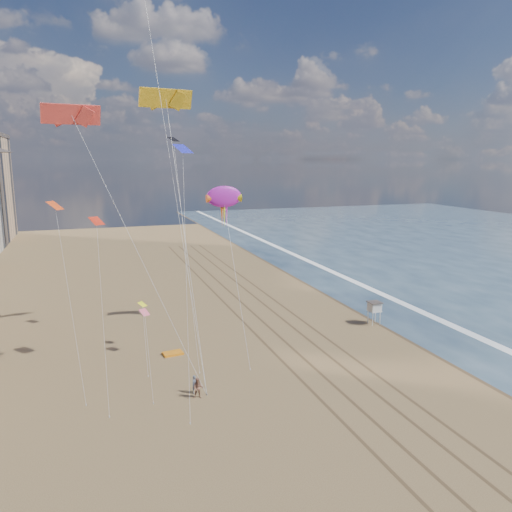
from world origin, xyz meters
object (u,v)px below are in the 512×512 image
Objects in this scene: lifeguard_stand at (374,307)px; kite_flyer_b at (198,388)px; grounded_kite at (173,353)px; kite_flyer_a at (195,384)px; show_kite at (224,197)px.

lifeguard_stand is 1.57× the size of kite_flyer_b.
grounded_kite is (-25.81, -1.77, -2.12)m from lifeguard_stand.
lifeguard_stand is at bearing -5.48° from kite_flyer_a.
lifeguard_stand is at bearing 46.84° from kite_flyer_b.
kite_flyer_b is (0.43, -10.64, 0.81)m from grounded_kite.
grounded_kite is 0.10× the size of show_kite.
show_kite is at bearing 37.15° from kite_flyer_a.
show_kite reaches higher than lifeguard_stand.
kite_flyer_b is (-25.38, -12.41, -1.31)m from lifeguard_stand.
lifeguard_stand is at bearing -21.71° from show_kite.
grounded_kite is 1.25× the size of kite_flyer_a.
grounded_kite is 19.91m from show_kite.
show_kite reaches higher than kite_flyer_b.
lifeguard_stand is 1.75× the size of kite_flyer_a.
lifeguard_stand reaches higher than kite_flyer_b.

